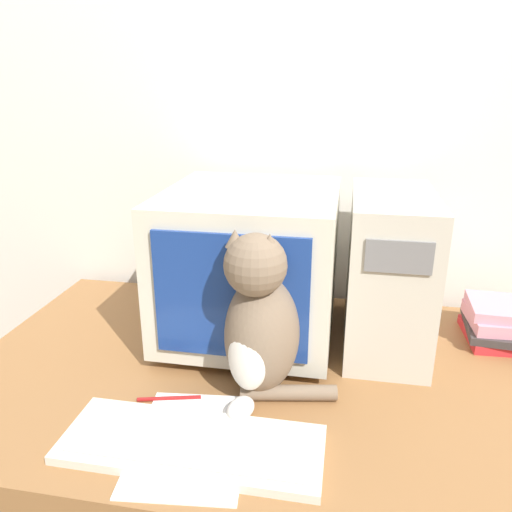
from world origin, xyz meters
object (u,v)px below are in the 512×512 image
cat (260,324)px  book_stack (497,322)px  keyboard (192,444)px  pen (169,398)px  computer_tower (388,271)px  crt_monitor (251,263)px

cat → book_stack: (0.57, 0.34, -0.11)m
keyboard → pen: size_ratio=3.65×
keyboard → cat: (0.09, 0.20, 0.15)m
book_stack → cat: bearing=-149.2°
keyboard → book_stack: size_ratio=2.24×
pen → computer_tower: bearing=37.1°
computer_tower → book_stack: size_ratio=1.82×
crt_monitor → computer_tower: bearing=3.7°
cat → book_stack: cat is taller
keyboard → book_stack: book_stack is taller
crt_monitor → book_stack: size_ratio=2.15×
computer_tower → keyboard: (-0.37, -0.48, -0.19)m
keyboard → pen: keyboard is taller
cat → pen: (-0.19, -0.07, -0.16)m
keyboard → book_stack: bearing=39.4°
cat → keyboard: bearing=-101.7°
crt_monitor → computer_tower: 0.35m
computer_tower → crt_monitor: bearing=-176.3°
crt_monitor → book_stack: bearing=7.4°
book_stack → pen: size_ratio=1.63×
computer_tower → cat: computer_tower is taller
computer_tower → keyboard: 0.64m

